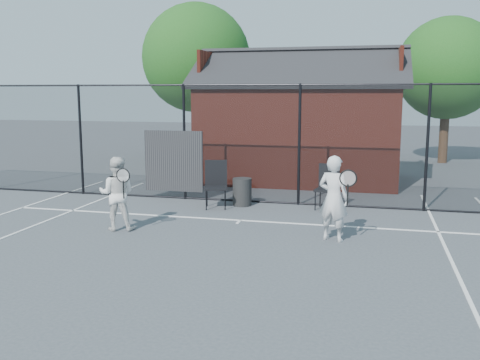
% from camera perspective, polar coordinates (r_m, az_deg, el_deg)
% --- Properties ---
extents(ground, '(80.00, 80.00, 0.00)m').
position_cam_1_polar(ground, '(9.00, -4.61, -8.70)').
color(ground, '#404649').
rests_on(ground, ground).
extents(court_lines, '(11.02, 18.00, 0.01)m').
position_cam_1_polar(court_lines, '(7.83, -7.74, -11.52)').
color(court_lines, white).
rests_on(court_lines, ground).
extents(fence, '(22.04, 3.00, 3.00)m').
position_cam_1_polar(fence, '(13.52, 0.83, 3.65)').
color(fence, black).
rests_on(fence, ground).
extents(clubhouse, '(6.50, 4.36, 4.19)m').
position_cam_1_polar(clubhouse, '(17.29, 6.48, 5.36)').
color(clubhouse, maroon).
rests_on(clubhouse, ground).
extents(tree_left, '(4.48, 4.48, 6.44)m').
position_cam_1_polar(tree_left, '(22.84, -4.70, 12.81)').
color(tree_left, '#311C13').
rests_on(tree_left, ground).
extents(tree_right, '(3.97, 3.97, 5.70)m').
position_cam_1_polar(tree_right, '(22.79, 21.29, 11.02)').
color(tree_right, '#311C13').
rests_on(tree_right, ground).
extents(player_front, '(0.78, 0.63, 1.63)m').
position_cam_1_polar(player_front, '(10.19, 9.95, -1.93)').
color(player_front, silver).
rests_on(player_front, ground).
extents(player_back, '(0.87, 0.73, 1.50)m').
position_cam_1_polar(player_back, '(11.13, -13.00, -1.41)').
color(player_back, white).
rests_on(player_back, ground).
extents(chair_left, '(0.67, 0.68, 1.13)m').
position_cam_1_polar(chair_left, '(12.93, -2.60, -0.57)').
color(chair_left, black).
rests_on(chair_left, ground).
extents(chair_right, '(0.59, 0.61, 1.06)m').
position_cam_1_polar(chair_right, '(12.95, 9.22, -0.83)').
color(chair_right, black).
rests_on(chair_right, ground).
extents(waste_bin, '(0.51, 0.51, 0.69)m').
position_cam_1_polar(waste_bin, '(13.26, 0.22, -1.28)').
color(waste_bin, black).
rests_on(waste_bin, ground).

